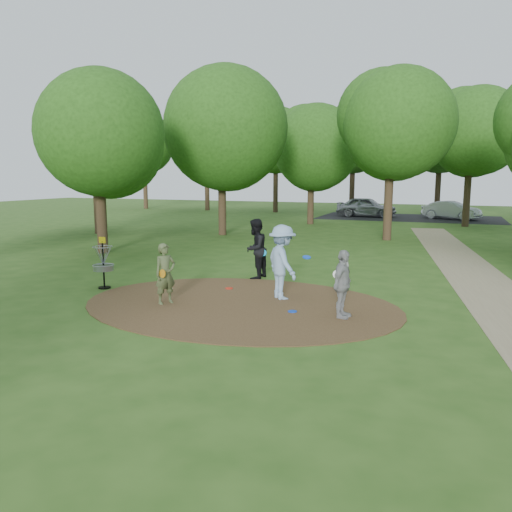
% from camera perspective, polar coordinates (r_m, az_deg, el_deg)
% --- Properties ---
extents(ground, '(100.00, 100.00, 0.00)m').
position_cam_1_polar(ground, '(13.05, -1.91, -5.56)').
color(ground, '#2D5119').
rests_on(ground, ground).
extents(dirt_clearing, '(8.40, 8.40, 0.02)m').
position_cam_1_polar(dirt_clearing, '(13.05, -1.91, -5.52)').
color(dirt_clearing, '#47301C').
rests_on(dirt_clearing, ground).
extents(footpath, '(7.55, 39.89, 0.01)m').
position_cam_1_polar(footpath, '(14.09, 26.92, -5.44)').
color(footpath, '#8C7A5B').
rests_on(footpath, ground).
extents(parking_lot, '(14.00, 8.00, 0.01)m').
position_cam_1_polar(parking_lot, '(41.84, 17.09, 4.21)').
color(parking_lot, black).
rests_on(parking_lot, ground).
extents(player_observer_with_disc, '(0.62, 0.70, 1.60)m').
position_cam_1_polar(player_observer_with_disc, '(13.14, -10.32, -2.03)').
color(player_observer_with_disc, '#515E36').
rests_on(player_observer_with_disc, ground).
extents(player_throwing_with_disc, '(1.54, 1.47, 2.03)m').
position_cam_1_polar(player_throwing_with_disc, '(13.43, 3.02, -0.72)').
color(player_throwing_with_disc, '#88A8CB').
rests_on(player_throwing_with_disc, ground).
extents(player_walking_with_disc, '(0.81, 1.00, 1.95)m').
position_cam_1_polar(player_walking_with_disc, '(16.15, -0.08, 0.83)').
color(player_walking_with_disc, black).
rests_on(player_walking_with_disc, ground).
extents(player_waiting_with_disc, '(0.53, 1.00, 1.62)m').
position_cam_1_polar(player_waiting_with_disc, '(11.80, 9.85, -3.21)').
color(player_waiting_with_disc, gray).
rests_on(player_waiting_with_disc, ground).
extents(disc_ground_blue, '(0.22, 0.22, 0.02)m').
position_cam_1_polar(disc_ground_blue, '(12.32, 4.18, -6.33)').
color(disc_ground_blue, '#0C39D1').
rests_on(disc_ground_blue, dirt_clearing).
extents(disc_ground_red, '(0.22, 0.22, 0.02)m').
position_cam_1_polar(disc_ground_red, '(14.77, -3.09, -3.71)').
color(disc_ground_red, red).
rests_on(disc_ground_red, dirt_clearing).
extents(car_left, '(4.81, 2.02, 1.63)m').
position_cam_1_polar(car_left, '(41.83, 12.51, 5.51)').
color(car_left, '#999AA0').
rests_on(car_left, ground).
extents(car_right, '(4.49, 3.00, 1.40)m').
position_cam_1_polar(car_right, '(41.29, 21.42, 4.89)').
color(car_right, '#ACB0B4').
rests_on(car_right, ground).
extents(disc_golf_basket, '(0.63, 0.63, 1.54)m').
position_cam_1_polar(disc_golf_basket, '(15.40, -17.07, -0.36)').
color(disc_golf_basket, black).
rests_on(disc_golf_basket, ground).
extents(tree_ring, '(37.68, 45.47, 9.02)m').
position_cam_1_polar(tree_ring, '(21.74, 11.52, 14.03)').
color(tree_ring, '#332316').
rests_on(tree_ring, ground).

